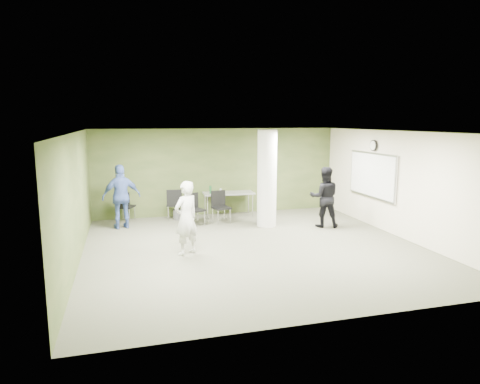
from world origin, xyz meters
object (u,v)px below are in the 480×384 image
object	(u,v)px
folding_table	(228,194)
man_blue	(121,197)
man_black	(324,197)
woman_white	(186,218)
chair_back_left	(124,204)

from	to	relation	value
folding_table	man_blue	world-z (taller)	man_blue
man_black	woman_white	bearing A→B (deg)	37.27
woman_white	chair_back_left	bearing A→B (deg)	-100.13
folding_table	woman_white	world-z (taller)	woman_white
woman_white	man_black	xyz separation A→B (m)	(4.22, 1.53, 0.02)
man_blue	chair_back_left	bearing A→B (deg)	-107.32
chair_back_left	man_blue	size ratio (longest dim) A/B	0.51
chair_back_left	man_black	distance (m)	5.97
folding_table	man_black	xyz separation A→B (m)	(2.35, -2.09, 0.15)
woman_white	man_black	distance (m)	4.49
woman_white	folding_table	bearing A→B (deg)	-147.76
folding_table	man_blue	xyz separation A→B (m)	(-3.29, -0.73, 0.20)
man_black	chair_back_left	bearing A→B (deg)	-3.49
folding_table	chair_back_left	size ratio (longest dim) A/B	1.75
chair_back_left	woman_white	distance (m)	3.91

